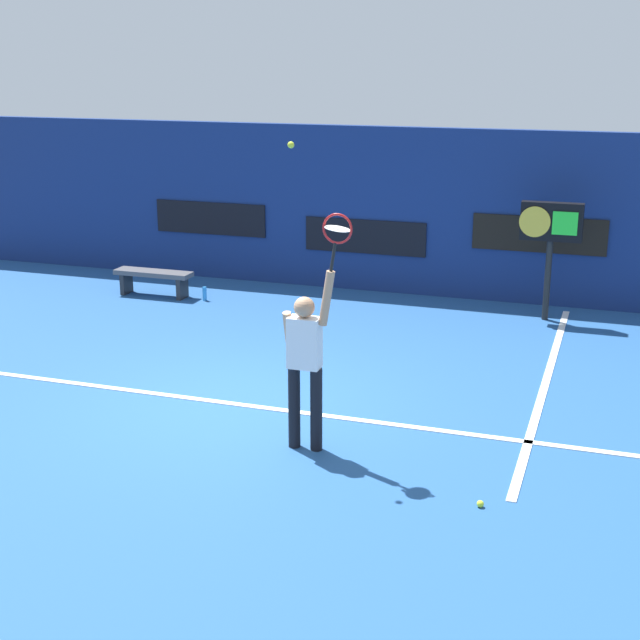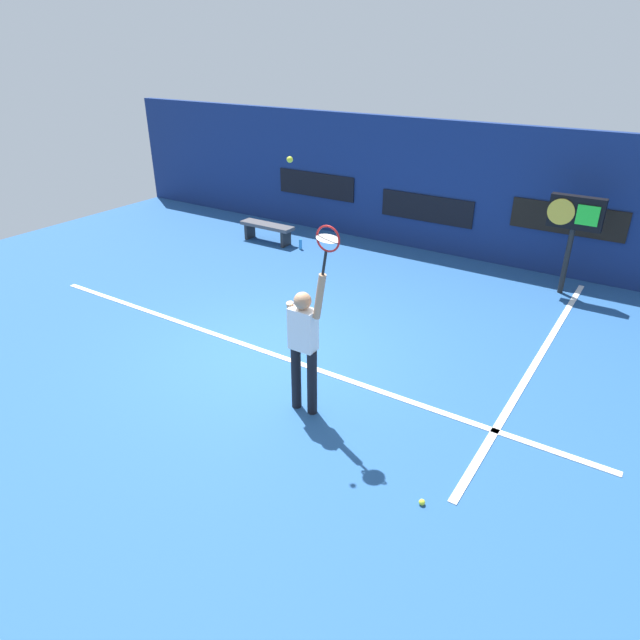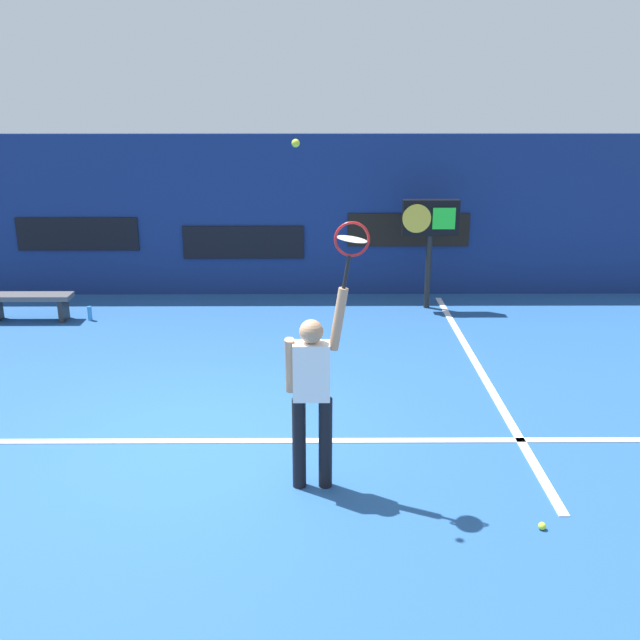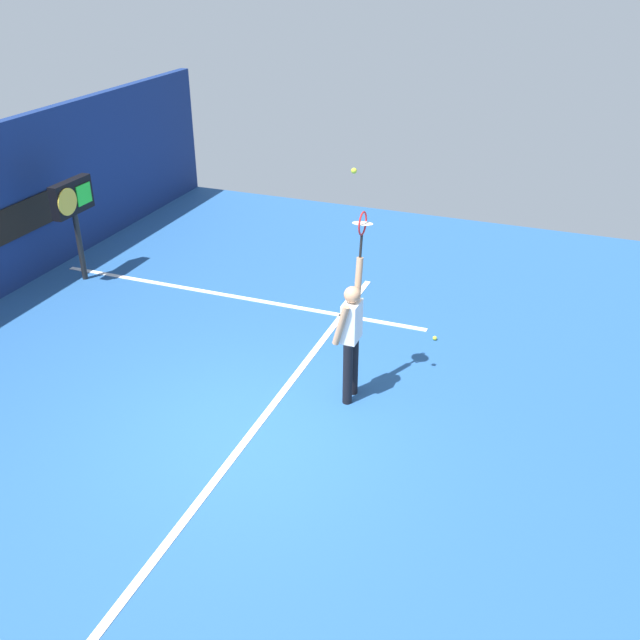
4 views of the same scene
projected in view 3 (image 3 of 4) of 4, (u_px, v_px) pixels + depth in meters
The scene contains 14 objects.
ground_plane at pixel (196, 440), 7.85m from camera, with size 18.00×18.00×0.00m, color #23518C.
back_wall at pixel (243, 216), 13.02m from camera, with size 18.00×0.20×2.90m, color navy.
sponsor_banner_center at pixel (243, 242), 13.05m from camera, with size 2.20×0.03×0.60m, color black.
sponsor_banner_portside at pixel (77, 234), 12.98m from camera, with size 2.20×0.03×0.60m, color black.
sponsor_banner_starboard at pixel (409, 230), 12.99m from camera, with size 2.20×0.03×0.60m, color black.
court_baseline at pixel (195, 441), 7.81m from camera, with size 10.00×0.10×0.01m, color white.
court_sideline at pixel (480, 370), 9.77m from camera, with size 0.10×7.00×0.01m, color white.
tennis_player at pixel (312, 389), 6.64m from camera, with size 0.58×0.31×1.99m.
tennis_racket at pixel (351, 243), 6.21m from camera, with size 0.36×0.27×0.62m.
tennis_ball at pixel (296, 143), 5.92m from camera, with size 0.07×0.07×0.07m, color #CCE033.
scoreboard_clock at pixel (430, 223), 12.10m from camera, with size 0.96×0.20×1.88m.
court_bench at pixel (29, 301), 11.76m from camera, with size 1.40×0.36×0.45m.
water_bottle at pixel (90, 313), 11.84m from camera, with size 0.07×0.07×0.24m, color #338CD8.
spare_ball at pixel (542, 526), 6.25m from camera, with size 0.07×0.07×0.07m, color #CCE033.
Camera 3 is at (1.32, -7.07, 3.68)m, focal length 40.31 mm.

